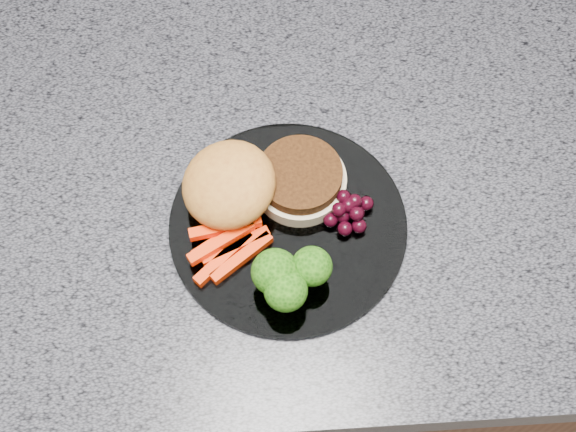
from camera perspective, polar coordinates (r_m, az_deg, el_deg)
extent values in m
plane|color=gray|center=(1.75, -3.77, -11.39)|extent=(4.00, 4.00, 0.00)
cube|color=#522F1C|center=(1.34, -4.86, -6.65)|extent=(1.20, 0.60, 0.86)
cube|color=#4D4E57|center=(0.93, -6.95, 2.69)|extent=(1.20, 0.60, 0.04)
cylinder|color=white|center=(0.87, 0.00, -0.67)|extent=(0.26, 0.26, 0.01)
cylinder|color=beige|center=(0.88, 0.85, 2.42)|extent=(0.13, 0.13, 0.02)
cylinder|color=#42230C|center=(0.87, 0.87, 2.96)|extent=(0.12, 0.12, 0.02)
ellipsoid|color=#BB7E2E|center=(0.86, -4.22, 2.02)|extent=(0.13, 0.13, 0.06)
cube|color=#FB3204|center=(0.86, -4.54, -1.51)|extent=(0.07, 0.05, 0.01)
cube|color=#FB3204|center=(0.86, -3.76, -2.15)|extent=(0.08, 0.04, 0.01)
cube|color=#FB3204|center=(0.85, -4.62, -3.00)|extent=(0.07, 0.06, 0.01)
cube|color=#FB3204|center=(0.86, -4.47, -0.82)|extent=(0.08, 0.02, 0.01)
cube|color=#FB3204|center=(0.85, -4.78, -1.86)|extent=(0.07, 0.05, 0.01)
cube|color=#FB3204|center=(0.85, -3.32, -2.98)|extent=(0.07, 0.06, 0.01)
cylinder|color=olive|center=(0.83, -0.90, -4.68)|extent=(0.02, 0.02, 0.02)
ellipsoid|color=#113C08|center=(0.81, -0.93, -4.00)|extent=(0.05, 0.05, 0.04)
cylinder|color=olive|center=(0.84, 1.66, -4.23)|extent=(0.01, 0.01, 0.02)
ellipsoid|color=#113C08|center=(0.81, 1.70, -3.60)|extent=(0.04, 0.04, 0.04)
cylinder|color=olive|center=(0.83, -0.16, -5.92)|extent=(0.02, 0.02, 0.02)
ellipsoid|color=#113C08|center=(0.80, -0.16, -5.31)|extent=(0.04, 0.04, 0.04)
sphere|color=black|center=(0.87, 3.94, 0.02)|extent=(0.02, 0.02, 0.02)
sphere|color=black|center=(0.87, 4.94, 0.21)|extent=(0.02, 0.02, 0.02)
sphere|color=black|center=(0.88, 4.47, 1.02)|extent=(0.02, 0.02, 0.02)
sphere|color=black|center=(0.87, 3.25, 0.73)|extent=(0.02, 0.02, 0.02)
sphere|color=black|center=(0.87, 3.04, -0.28)|extent=(0.02, 0.02, 0.02)
sphere|color=black|center=(0.86, 4.07, -0.90)|extent=(0.02, 0.02, 0.02)
sphere|color=black|center=(0.87, 5.08, -0.70)|extent=(0.02, 0.02, 0.02)
sphere|color=black|center=(0.88, 5.59, 0.90)|extent=(0.02, 0.02, 0.02)
sphere|color=black|center=(0.86, 4.32, 0.78)|extent=(0.02, 0.02, 0.02)
sphere|color=black|center=(0.86, 3.64, 0.48)|extent=(0.02, 0.02, 0.02)
sphere|color=black|center=(0.86, 4.90, 0.16)|extent=(0.02, 0.02, 0.02)
sphere|color=black|center=(0.87, 3.96, 1.39)|extent=(0.02, 0.02, 0.02)
sphere|color=black|center=(0.86, 4.76, 1.08)|extent=(0.02, 0.02, 0.02)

